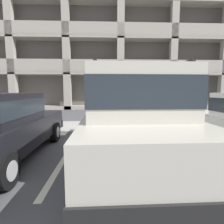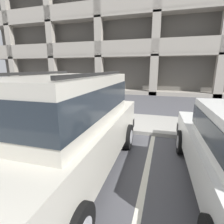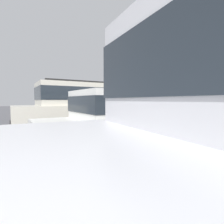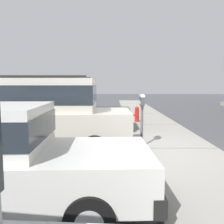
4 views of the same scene
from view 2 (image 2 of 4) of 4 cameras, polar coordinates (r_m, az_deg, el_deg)
ground_plane at (r=5.85m, az=-1.76°, el=-7.48°), size 80.00×80.00×0.10m
sidewalk at (r=6.99m, az=1.65°, el=-2.89°), size 40.00×2.20×0.12m
parking_stall_lines at (r=4.31m, az=11.81°, el=-15.40°), size 12.13×4.80×0.01m
silver_suv at (r=3.45m, az=-14.50°, el=-3.46°), size 2.07×4.81×2.03m
parking_meter_near at (r=5.91m, az=-2.52°, el=5.20°), size 0.35×0.12×1.44m
parking_garage at (r=19.94m, az=15.38°, el=25.02°), size 32.00×10.00×13.25m
fire_hydrant at (r=8.87m, az=-30.77°, el=1.45°), size 0.30×0.30×0.70m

